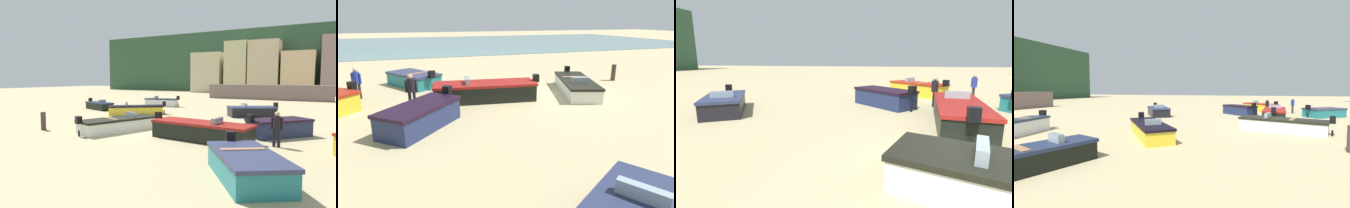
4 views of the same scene
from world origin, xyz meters
The scene contains 18 objects.
ground_plane centered at (0.00, 0.00, 0.00)m, with size 160.00×160.00×0.00m, color tan.
headland_hill centered at (0.00, 66.00, 7.00)m, with size 90.00×32.00×14.00m, color #2E5036.
harbor_pier centered at (1.87, 30.00, 1.08)m, with size 17.20×2.40×2.17m, color #735F5C.
townhouse_far_left centered at (-13.70, 46.53, 4.37)m, with size 6.60×5.06×8.74m, color beige.
townhouse_left centered at (-7.17, 46.72, 5.41)m, with size 4.58×5.44×10.81m, color #C9C18F.
townhouse_centre_right centered at (-1.70, 46.90, 5.35)m, with size 5.82×5.80×10.70m, color beige.
townhouse_right centered at (4.59, 47.26, 4.14)m, with size 5.81×6.53×8.27m, color #DAB98A.
townhouse_far_right centered at (10.65, 47.21, 5.44)m, with size 4.44×6.42×10.87m, color gray.
boat_white_0 centered at (-1.24, -0.64, 0.39)m, with size 3.10×5.12×1.08m.
boat_white_1 centered at (-6.57, 13.49, 0.45)m, with size 3.99×1.84×1.19m.
boat_black_2 centered at (4.18, 9.58, 0.42)m, with size 4.03×3.37×1.14m.
boat_yellow_3 centered at (-4.94, 6.29, 0.39)m, with size 4.58×3.94×1.08m.
boat_black_4 centered at (4.00, -0.75, 0.47)m, with size 5.46×2.28×1.24m.
boat_navy_5 centered at (7.27, 2.15, 0.48)m, with size 3.36×3.50×1.26m.
boat_teal_7 centered at (7.36, -5.26, 0.43)m, with size 3.33×3.80×1.15m.
boat_black_8 centered at (-10.41, 7.67, 0.39)m, with size 3.90×2.43×1.06m.
mooring_post_near_water centered at (-5.41, -2.63, 0.54)m, with size 0.29×0.29×1.08m, color #42312D.
beach_walker_foreground centered at (7.54, -0.44, 0.95)m, with size 0.53×0.34×1.62m.
Camera 1 is at (9.39, -13.89, 3.08)m, focal length 30.58 mm.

